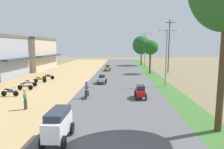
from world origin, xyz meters
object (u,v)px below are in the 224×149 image
Objects in this scene: car_hatchback_red at (140,91)px; parked_motorbike_fifth at (30,83)px; median_tree_third at (141,45)px; utility_pole_near at (169,46)px; parked_motorbike_sixth at (40,79)px; motorbike_ahead_second at (87,90)px; streetlamp_near at (166,54)px; car_sedan_silver at (102,78)px; pedestrian_on_shoulder at (25,98)px; parked_motorbike_third at (10,91)px; parked_motorbike_fourth at (25,86)px; streetlamp_mid at (145,48)px; car_van_white at (58,124)px; median_tree_second at (150,48)px; car_sedan_yellow at (108,68)px.

parked_motorbike_fifth is at bearing 158.73° from car_hatchback_red.
median_tree_third is 15.03m from utility_pole_near.
car_hatchback_red is (-3.49, -34.04, -4.66)m from median_tree_third.
motorbike_ahead_second is at bearing -45.49° from parked_motorbike_sixth.
motorbike_ahead_second is at bearing -122.25° from utility_pole_near.
car_sedan_silver is (-8.12, 1.63, -3.44)m from streetlamp_near.
pedestrian_on_shoulder is 0.90× the size of motorbike_ahead_second.
utility_pole_near reaches higher than parked_motorbike_third.
parked_motorbike_fourth is at bearing -80.25° from parked_motorbike_fifth.
streetlamp_mid is 3.57× the size of car_sedan_silver.
car_van_white is (-8.91, -15.07, -3.16)m from streetlamp_near.
utility_pole_near is at bearing 54.47° from pedestrian_on_shoulder.
median_tree_second is 18.77m from car_hatchback_red.
parked_motorbike_sixth is 12.34m from pedestrian_on_shoulder.
car_van_white is (-12.38, -28.52, -4.15)m from utility_pole_near.
utility_pole_near is 31.36m from car_van_white.
pedestrian_on_shoulder is at bearing 129.65° from car_van_white.
parked_motorbike_fifth is at bearing 119.61° from car_van_white.
car_sedan_silver is at bearing -111.86° from streetlamp_mid.
motorbike_ahead_second is at bearing -145.31° from streetlamp_near.
median_tree_third reaches higher than parked_motorbike_sixth.
parked_motorbike_fourth is 0.29× the size of median_tree_second.
streetlamp_mid is 0.81× the size of utility_pole_near.
parked_motorbike_fifth is 2.76m from parked_motorbike_sixth.
streetlamp_mid is at bearing 67.44° from pedestrian_on_shoulder.
car_sedan_yellow is at bearing 62.29° from parked_motorbike_fifth.
parked_motorbike_fifth is 0.75× the size of car_van_white.
car_van_white is at bearing -120.58° from streetlamp_near.
median_tree_third reaches higher than car_sedan_silver.
parked_motorbike_third is 12.16m from car_van_white.
parked_motorbike_fifth is 1.00× the size of parked_motorbike_sixth.
streetlamp_near reaches higher than median_tree_second.
car_sedan_silver is at bearing 66.23° from pedestrian_on_shoulder.
median_tree_second is 3.41× the size of motorbike_ahead_second.
parked_motorbike_fifth is at bearing -93.64° from parked_motorbike_sixth.
car_sedan_silver and car_sedan_yellow have the same top height.
car_hatchback_red is 0.89× the size of car_sedan_yellow.
median_tree_second is 3.07× the size of car_hatchback_red.
median_tree_second reaches higher than motorbike_ahead_second.
car_sedan_silver reaches higher than parked_motorbike_fifth.
parked_motorbike_sixth is 1.00× the size of motorbike_ahead_second.
parked_motorbike_third is 0.80× the size of car_sedan_silver.
utility_pole_near reaches higher than parked_motorbike_sixth.
motorbike_ahead_second is at bearing -95.69° from car_sedan_silver.
utility_pole_near is at bearing 75.52° from streetlamp_near.
motorbike_ahead_second reaches higher than parked_motorbike_sixth.
motorbike_ahead_second is at bearing -115.60° from median_tree_second.
pedestrian_on_shoulder is at bearing -138.97° from motorbike_ahead_second.
streetlamp_near reaches higher than car_van_white.
utility_pole_near is 4.13× the size of car_van_white.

